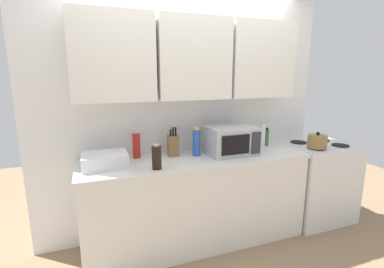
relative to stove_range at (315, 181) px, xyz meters
name	(u,v)px	position (x,y,z in m)	size (l,w,h in m)	color
wall_back_with_cabinets	(189,86)	(-1.49, 0.25, 1.12)	(3.08, 0.38, 2.60)	white
counter_run	(197,200)	(-1.49, 0.02, 0.00)	(2.21, 0.63, 0.90)	white
stove_range	(315,181)	(0.00, 0.00, 0.00)	(0.76, 0.64, 0.91)	silver
kettle	(317,141)	(-0.17, -0.14, 0.53)	(0.20, 0.20, 0.17)	olive
microwave	(231,140)	(-1.13, 0.01, 0.59)	(0.48, 0.37, 0.28)	#B7B7BC
dish_rack	(105,160)	(-2.34, 0.02, 0.51)	(0.38, 0.30, 0.12)	silver
knife_block	(173,145)	(-1.69, 0.16, 0.55)	(0.12, 0.13, 0.29)	brown
bottle_green_oil	(266,137)	(-0.60, 0.17, 0.54)	(0.05, 0.05, 0.20)	#386B2D
bottle_red_sauce	(136,145)	(-2.04, 0.20, 0.57)	(0.07, 0.07, 0.26)	red
bottle_soy_dark	(157,157)	(-1.94, -0.19, 0.55)	(0.08, 0.08, 0.21)	black
bottle_white_jar	(262,136)	(-0.69, 0.11, 0.58)	(0.06, 0.06, 0.27)	white
bottle_blue_cleaner	(196,142)	(-1.48, 0.07, 0.58)	(0.08, 0.08, 0.28)	#2D56B7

